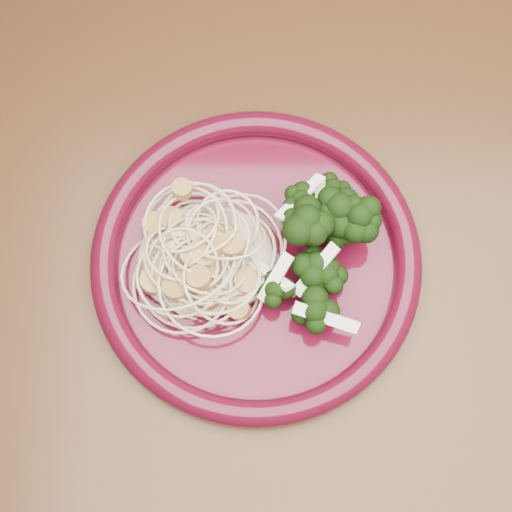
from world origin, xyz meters
name	(u,v)px	position (x,y,z in m)	size (l,w,h in m)	color
dining_table	(191,317)	(0.00, 0.00, 0.65)	(1.20, 0.80, 0.75)	#472814
dinner_plate	(256,259)	(0.07, 0.03, 0.76)	(0.30, 0.30, 0.02)	#430818
spaghetti_pile	(205,255)	(0.02, 0.03, 0.77)	(0.12, 0.11, 0.03)	#C5B58B
scallop_cluster	(203,242)	(0.02, 0.03, 0.80)	(0.12, 0.12, 0.04)	#A67C3A
broccoli_pile	(319,252)	(0.12, 0.03, 0.78)	(0.09, 0.15, 0.05)	black
onion_garnish	(322,240)	(0.12, 0.03, 0.81)	(0.06, 0.09, 0.05)	white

